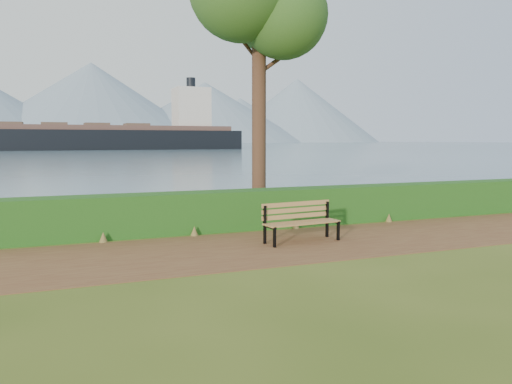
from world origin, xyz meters
name	(u,v)px	position (x,y,z in m)	size (l,w,h in m)	color
ground	(270,250)	(0.00, 0.00, 0.00)	(140.00, 140.00, 0.00)	#405518
path	(264,247)	(0.00, 0.30, 0.01)	(40.00, 3.40, 0.01)	brown
hedge	(231,210)	(0.00, 2.60, 0.50)	(32.00, 0.85, 1.00)	#144313
water	(69,144)	(0.00, 260.00, 0.01)	(700.00, 510.00, 0.00)	slate
mountains	(52,106)	(-9.17, 406.05, 27.70)	(585.00, 190.00, 70.00)	gray
bench	(300,219)	(0.97, 0.54, 0.52)	(1.84, 0.71, 0.90)	black
cargo_ship	(117,137)	(8.01, 109.32, 2.81)	(62.32, 11.08, 18.86)	black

